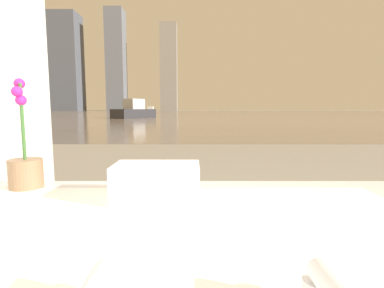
% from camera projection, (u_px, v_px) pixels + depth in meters
% --- Properties ---
extents(potted_orchid, '(0.12, 0.12, 0.41)m').
position_uv_depth(potted_orchid, '(27.00, 165.00, 1.12)').
color(potted_orchid, '#8C6B4C').
rests_on(potted_orchid, bathtub).
extents(towel_stack, '(0.27, 0.16, 0.12)m').
position_uv_depth(towel_stack, '(158.00, 182.00, 0.97)').
color(towel_stack, white).
rests_on(towel_stack, bathtub).
extents(harbor_water, '(180.00, 110.00, 0.01)m').
position_uv_depth(harbor_water, '(193.00, 113.00, 61.89)').
color(harbor_water, gray).
rests_on(harbor_water, ground_plane).
extents(harbor_boat_0, '(3.59, 4.82, 1.73)m').
position_uv_depth(harbor_boat_0, '(135.00, 111.00, 27.33)').
color(harbor_boat_0, '#2D2D33').
rests_on(harbor_boat_0, harbor_water).
extents(harbor_boat_2, '(1.09, 3.13, 1.17)m').
position_uv_depth(harbor_boat_2, '(152.00, 112.00, 44.05)').
color(harbor_boat_2, navy).
rests_on(harbor_boat_2, harbor_water).
extents(skyline_tower_0, '(11.13, 9.88, 36.72)m').
position_uv_depth(skyline_tower_0, '(67.00, 63.00, 115.51)').
color(skyline_tower_0, '#4C515B').
rests_on(skyline_tower_0, ground_plane).
extents(skyline_tower_1, '(6.69, 7.56, 38.26)m').
position_uv_depth(skyline_tower_1, '(117.00, 61.00, 115.35)').
color(skyline_tower_1, slate).
rests_on(skyline_tower_1, ground_plane).
extents(skyline_tower_2, '(6.35, 6.81, 32.96)m').
position_uv_depth(skyline_tower_2, '(170.00, 68.00, 115.59)').
color(skyline_tower_2, gray).
rests_on(skyline_tower_2, ground_plane).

